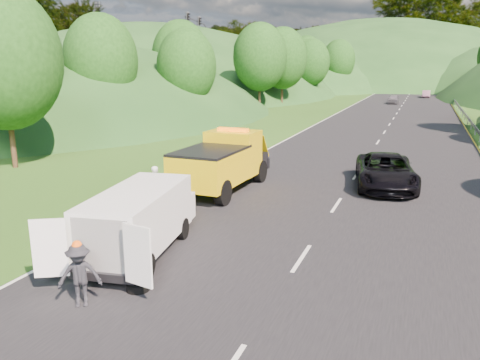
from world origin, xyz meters
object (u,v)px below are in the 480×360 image
at_px(woman, 157,203).
at_px(passing_suv, 385,188).
at_px(suitcase, 129,203).
at_px(tow_truck, 223,162).
at_px(white_van, 140,218).
at_px(worker, 82,306).
at_px(child, 156,230).
at_px(spare_tire, 138,290).

relative_size(woman, passing_suv, 0.28).
distance_m(suitcase, passing_suv, 12.05).
xyz_separation_m(tow_truck, woman, (-1.76, -3.04, -1.37)).
relative_size(white_van, worker, 3.88).
relative_size(child, passing_suv, 0.17).
distance_m(woman, suitcase, 1.39).
bearing_deg(white_van, tow_truck, 85.28).
xyz_separation_m(suitcase, spare_tire, (4.28, -5.89, -0.29)).
height_order(woman, suitcase, woman).
bearing_deg(white_van, worker, -91.96).
height_order(white_van, spare_tire, white_van).
xyz_separation_m(child, passing_suv, (7.10, 9.24, 0.00)).
xyz_separation_m(worker, spare_tire, (0.82, 1.20, 0.00)).
bearing_deg(spare_tire, worker, -124.18).
bearing_deg(spare_tire, passing_suv, 69.19).
relative_size(white_van, child, 6.20).
distance_m(worker, suitcase, 7.90).
relative_size(child, suitcase, 1.70).
bearing_deg(tow_truck, worker, -82.57).
bearing_deg(woman, child, 176.34).
bearing_deg(worker, white_van, 65.28).
bearing_deg(tow_truck, suitcase, -116.53).
bearing_deg(suitcase, white_van, -51.25).
xyz_separation_m(spare_tire, passing_suv, (5.11, 13.44, 0.00)).
distance_m(child, passing_suv, 11.66).
bearing_deg(woman, suitcase, 122.64).
distance_m(white_van, suitcase, 4.87).
relative_size(tow_truck, woman, 4.12).
height_order(child, passing_suv, passing_suv).
distance_m(suitcase, spare_tire, 7.29).
bearing_deg(woman, white_van, 171.95).
bearing_deg(white_van, suitcase, 118.97).
distance_m(worker, passing_suv, 15.80).
height_order(worker, spare_tire, worker).
relative_size(worker, suitcase, 2.72).
relative_size(suitcase, passing_suv, 0.10).
bearing_deg(suitcase, woman, 67.03).
xyz_separation_m(tow_truck, child, (-0.01, -5.98, -1.37)).
height_order(white_van, worker, white_van).
xyz_separation_m(white_van, passing_suv, (6.39, 11.29, -1.18)).
xyz_separation_m(tow_truck, passing_suv, (7.10, 3.26, -1.37)).
bearing_deg(worker, suitcase, 83.47).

